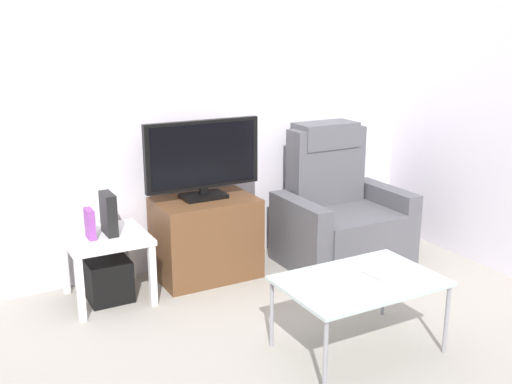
% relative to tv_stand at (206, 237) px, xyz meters
% --- Properties ---
extents(ground_plane, '(6.40, 6.40, 0.00)m').
position_rel_tv_stand_xyz_m(ground_plane, '(0.15, -0.82, -0.30)').
color(ground_plane, '#9E998E').
extents(wall_back, '(6.40, 0.06, 2.60)m').
position_rel_tv_stand_xyz_m(wall_back, '(0.15, 0.31, 1.00)').
color(wall_back, silver).
rests_on(wall_back, ground).
extents(wall_side, '(0.06, 4.48, 2.60)m').
position_rel_tv_stand_xyz_m(wall_side, '(2.03, -0.82, 1.00)').
color(wall_side, silver).
rests_on(wall_side, ground).
extents(tv_stand, '(0.73, 0.49, 0.60)m').
position_rel_tv_stand_xyz_m(tv_stand, '(0.00, 0.00, 0.00)').
color(tv_stand, brown).
rests_on(tv_stand, ground).
extents(television, '(0.87, 0.20, 0.58)m').
position_rel_tv_stand_xyz_m(television, '(-0.00, 0.02, 0.60)').
color(television, black).
rests_on(television, tv_stand).
extents(recliner_armchair, '(0.98, 0.78, 1.08)m').
position_rel_tv_stand_xyz_m(recliner_armchair, '(1.08, -0.19, 0.07)').
color(recliner_armchair, '#515156').
rests_on(recliner_armchair, ground).
extents(side_table, '(0.54, 0.54, 0.47)m').
position_rel_tv_stand_xyz_m(side_table, '(-0.76, -0.05, 0.09)').
color(side_table, white).
rests_on(side_table, ground).
extents(subwoofer_box, '(0.29, 0.29, 0.29)m').
position_rel_tv_stand_xyz_m(subwoofer_box, '(-0.76, -0.05, -0.16)').
color(subwoofer_box, black).
rests_on(subwoofer_box, ground).
extents(book_upright, '(0.05, 0.13, 0.20)m').
position_rel_tv_stand_xyz_m(book_upright, '(-0.86, -0.07, 0.26)').
color(book_upright, purple).
rests_on(book_upright, side_table).
extents(game_console, '(0.07, 0.20, 0.28)m').
position_rel_tv_stand_xyz_m(game_console, '(-0.72, -0.04, 0.31)').
color(game_console, black).
rests_on(game_console, side_table).
extents(coffee_table, '(0.90, 0.60, 0.44)m').
position_rel_tv_stand_xyz_m(coffee_table, '(0.33, -1.40, 0.11)').
color(coffee_table, '#B2C6C1').
rests_on(coffee_table, ground).
extents(cell_phone, '(0.09, 0.16, 0.01)m').
position_rel_tv_stand_xyz_m(cell_phone, '(0.44, -1.41, 0.14)').
color(cell_phone, '#B7B7BC').
rests_on(cell_phone, coffee_table).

